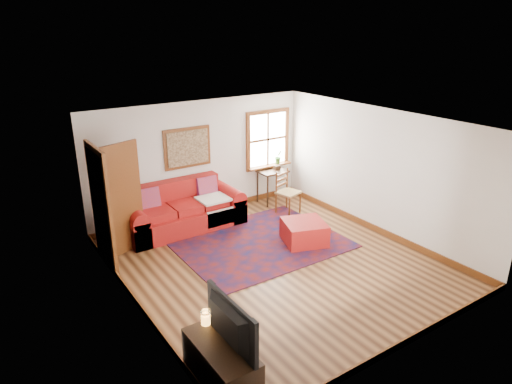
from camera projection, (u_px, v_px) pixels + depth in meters
ground at (275, 263)px, 8.05m from camera, size 5.50×5.50×0.00m
room_envelope at (276, 174)px, 7.49m from camera, size 5.04×5.54×2.52m
window at (269, 145)px, 10.64m from camera, size 1.18×0.20×1.38m
doorway at (113, 201)px, 7.92m from camera, size 0.89×1.08×2.14m
framed_artwork at (188, 148)px, 9.47m from camera, size 1.05×0.07×0.85m
persian_rug at (259, 242)px, 8.79m from camera, size 3.08×2.47×0.02m
red_leather_sofa at (183, 213)px, 9.35m from camera, size 2.45×1.01×0.96m
red_ottoman at (304, 232)px, 8.73m from camera, size 0.97×0.97×0.43m
side_table at (272, 176)px, 10.60m from camera, size 0.65×0.49×0.78m
ladder_back_chair at (286, 190)px, 10.04m from camera, size 0.55×0.53×0.97m
media_cabinet at (221, 367)px, 5.20m from camera, size 0.48×1.06×0.58m
television at (223, 325)px, 4.97m from camera, size 0.13×1.00×0.58m
candle_hurricane at (206, 318)px, 5.44m from camera, size 0.12×0.12×0.18m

